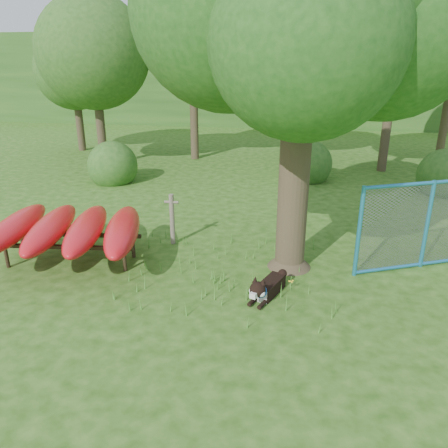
% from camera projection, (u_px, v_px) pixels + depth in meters
% --- Properties ---
extents(ground, '(80.00, 80.00, 0.00)m').
position_uv_depth(ground, '(203.00, 294.00, 8.37)').
color(ground, '#224D0F').
rests_on(ground, ground).
extents(oak_tree, '(6.41, 5.68, 7.80)m').
position_uv_depth(oak_tree, '(303.00, 0.00, 7.71)').
color(oak_tree, '#392E1F').
rests_on(oak_tree, ground).
extents(wooden_post, '(0.34, 0.12, 1.25)m').
position_uv_depth(wooden_post, '(172.00, 218.00, 10.44)').
color(wooden_post, '#69604F').
rests_on(wooden_post, ground).
extents(kayak_rack, '(3.71, 3.30, 1.03)m').
position_uv_depth(kayak_rack, '(68.00, 229.00, 9.41)').
color(kayak_rack, black).
rests_on(kayak_rack, ground).
extents(husky_dog, '(0.68, 1.19, 0.57)m').
position_uv_depth(husky_dog, '(266.00, 288.00, 8.17)').
color(husky_dog, black).
rests_on(husky_dog, ground).
extents(fence_section, '(3.03, 1.46, 3.21)m').
position_uv_depth(fence_section, '(427.00, 225.00, 9.15)').
color(fence_section, '#2987C1').
rests_on(fence_section, ground).
extents(wildflower_clump, '(0.10, 0.09, 0.22)m').
position_uv_depth(wildflower_clump, '(291.00, 282.00, 8.44)').
color(wildflower_clump, '#4C8E2E').
rests_on(wildflower_clump, ground).
extents(bg_tree_a, '(4.40, 4.40, 6.70)m').
position_uv_depth(bg_tree_a, '(93.00, 53.00, 17.06)').
color(bg_tree_a, '#392E1F').
rests_on(bg_tree_a, ground).
extents(bg_tree_b, '(5.20, 5.20, 8.22)m').
position_uv_depth(bg_tree_b, '(192.00, 24.00, 17.95)').
color(bg_tree_b, '#392E1F').
rests_on(bg_tree_b, ground).
extents(bg_tree_c, '(4.00, 4.00, 6.12)m').
position_uv_depth(bg_tree_c, '(300.00, 63.00, 18.69)').
color(bg_tree_c, '#392E1F').
rests_on(bg_tree_c, ground).
extents(bg_tree_d, '(4.80, 4.80, 7.50)m').
position_uv_depth(bg_tree_d, '(399.00, 35.00, 15.94)').
color(bg_tree_d, '#392E1F').
rests_on(bg_tree_d, ground).
extents(bg_tree_f, '(3.60, 3.60, 5.55)m').
position_uv_depth(bg_tree_f, '(74.00, 71.00, 20.49)').
color(bg_tree_f, '#392E1F').
rests_on(bg_tree_f, ground).
extents(shrub_left, '(1.80, 1.80, 1.80)m').
position_uv_depth(shrub_left, '(114.00, 182.00, 16.09)').
color(shrub_left, '#27551B').
rests_on(shrub_left, ground).
extents(shrub_right, '(1.80, 1.80, 1.80)m').
position_uv_depth(shrub_right, '(442.00, 193.00, 14.73)').
color(shrub_right, '#27551B').
rests_on(shrub_right, ground).
extents(shrub_mid, '(1.80, 1.80, 1.80)m').
position_uv_depth(shrub_mid, '(306.00, 180.00, 16.36)').
color(shrub_mid, '#27551B').
rests_on(shrub_mid, ground).
extents(wooded_hillside, '(80.00, 12.00, 6.00)m').
position_uv_depth(wooded_hillside, '(281.00, 77.00, 33.16)').
color(wooded_hillside, '#27551B').
rests_on(wooded_hillside, ground).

